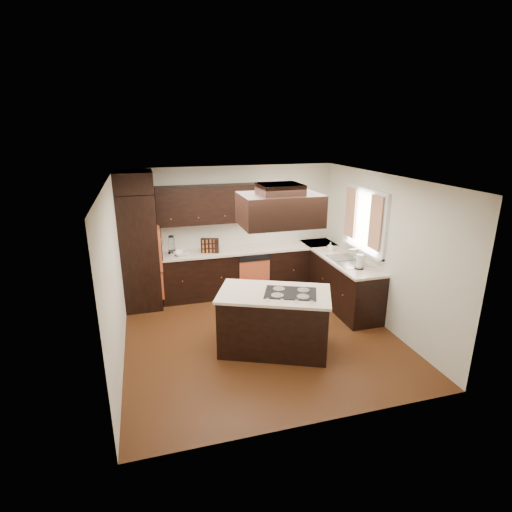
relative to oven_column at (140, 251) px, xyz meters
name	(u,v)px	position (x,y,z in m)	size (l,w,h in m)	color
floor	(260,336)	(1.78, -1.71, -1.07)	(4.20, 4.20, 0.02)	#5E3115
ceiling	(261,178)	(1.78, -1.71, 1.45)	(4.20, 4.20, 0.02)	white
wall_back	(231,229)	(1.78, 0.40, 0.19)	(4.20, 0.02, 2.50)	beige
wall_front	(318,325)	(1.78, -3.81, 0.19)	(4.20, 0.02, 2.50)	beige
wall_left	(114,276)	(-0.33, -1.71, 0.19)	(0.02, 4.20, 2.50)	beige
wall_right	(382,251)	(3.88, -1.71, 0.19)	(0.02, 4.20, 2.50)	beige
oven_column	(140,251)	(0.00, 0.00, 0.00)	(0.65, 0.75, 2.12)	black
wall_oven_face	(159,247)	(0.35, 0.00, 0.06)	(0.05, 0.62, 0.78)	#D95B32
base_cabinets_back	(236,272)	(1.81, 0.09, -0.62)	(2.93, 0.60, 0.88)	black
base_cabinets_right	(337,279)	(3.58, -0.80, -0.62)	(0.60, 2.40, 0.88)	black
countertop_back	(236,250)	(1.81, 0.08, -0.16)	(2.93, 0.63, 0.04)	beige
countertop_right	(338,256)	(3.56, -0.80, -0.16)	(0.63, 2.40, 0.04)	beige
upper_cabinets	(210,204)	(1.34, 0.23, 0.75)	(2.00, 0.34, 0.72)	black
dishwasher_front	(255,278)	(2.10, -0.20, -0.66)	(0.60, 0.05, 0.72)	#D95B32
window_frame	(365,220)	(3.85, -1.16, 0.59)	(0.06, 1.32, 1.12)	silver
window_pane	(366,220)	(3.87, -1.16, 0.59)	(0.00, 1.20, 1.00)	white
curtain_left	(375,223)	(3.79, -1.57, 0.64)	(0.02, 0.34, 0.90)	beige
curtain_right	(350,213)	(3.79, -0.74, 0.64)	(0.02, 0.34, 0.90)	beige
sink_rim	(348,261)	(3.58, -1.16, -0.14)	(0.52, 0.84, 0.01)	silver
island	(274,322)	(1.86, -2.14, -0.62)	(1.56, 0.85, 0.88)	black
island_top	(274,294)	(1.86, -2.14, -0.16)	(1.61, 0.91, 0.04)	beige
cooktop	(291,293)	(2.07, -2.24, -0.13)	(0.74, 0.49, 0.01)	black
range_hood	(280,209)	(1.88, -2.25, 1.10)	(1.05, 0.72, 0.42)	black
hood_duct	(280,189)	(1.88, -2.25, 1.38)	(0.55, 0.50, 0.13)	black
blender_base	(172,253)	(0.57, 0.02, -0.09)	(0.15, 0.15, 0.10)	silver
blender_pitcher	(172,244)	(0.57, 0.02, 0.09)	(0.13, 0.13, 0.26)	silver
spice_rack	(210,246)	(1.29, 0.02, 0.00)	(0.34, 0.08, 0.28)	black
mixing_bowl	(180,253)	(0.72, 0.02, -0.10)	(0.29, 0.29, 0.07)	silver
soap_bottle	(330,247)	(3.54, -0.50, -0.06)	(0.07, 0.08, 0.17)	silver
paper_towel	(360,262)	(3.55, -1.57, -0.01)	(0.12, 0.12, 0.25)	silver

